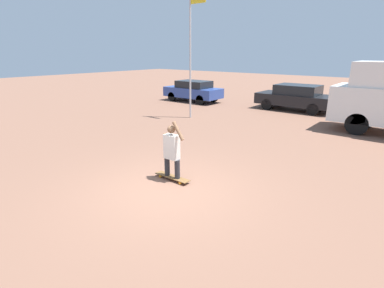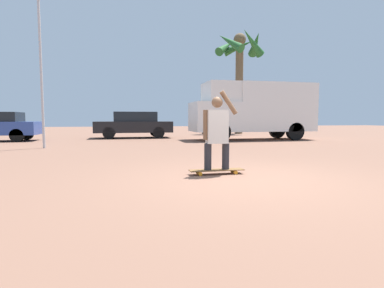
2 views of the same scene
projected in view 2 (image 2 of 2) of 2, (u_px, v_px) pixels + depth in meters
ground_plane at (244, 179)px, 5.36m from camera, size 80.00×80.00×0.00m
skateboard at (217, 170)px, 5.81m from camera, size 1.07×0.24×0.09m
person_skateboarder at (217, 130)px, 5.74m from camera, size 0.69×0.22×1.53m
camper_van at (254, 109)px, 15.59m from camera, size 6.35×2.12×2.91m
parked_car_black at (134, 124)px, 17.09m from camera, size 4.29×1.93×1.48m
palm_tree_near_van at (240, 56)px, 21.80m from camera, size 3.53×3.68×7.37m
flagpole at (42, 51)px, 10.80m from camera, size 0.96×0.12×6.21m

